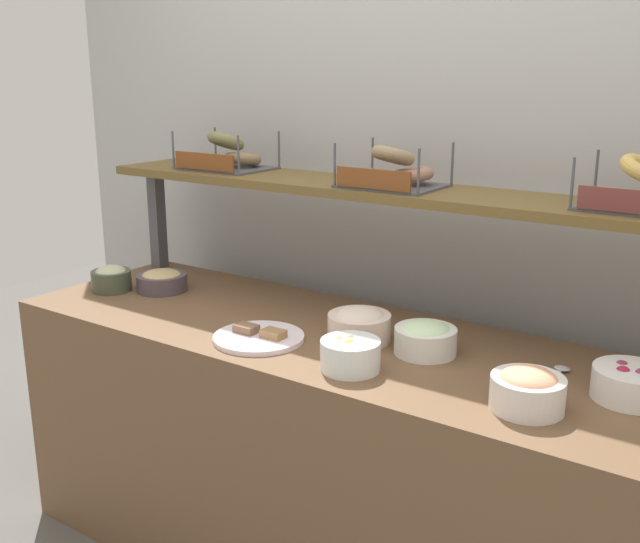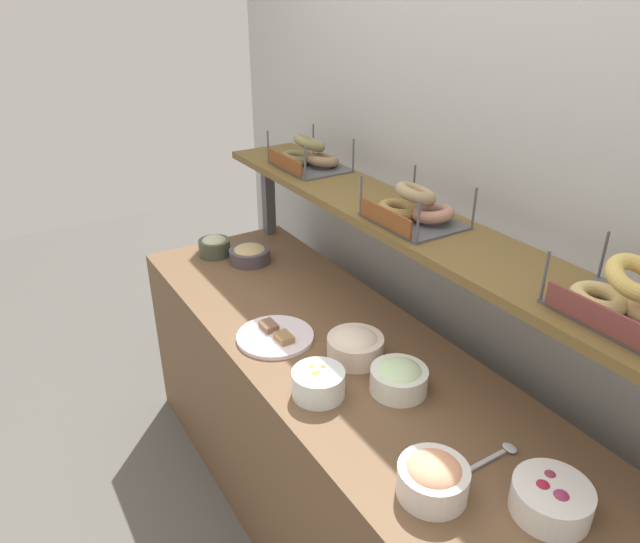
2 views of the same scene
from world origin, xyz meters
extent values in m
plane|color=#595651|center=(0.00, 0.00, 0.00)|extent=(8.00, 8.00, 0.00)
cube|color=#AFAFAE|center=(0.00, 0.55, 1.20)|extent=(3.51, 0.06, 2.40)
cube|color=brown|center=(0.00, 0.00, 0.42)|extent=(2.31, 0.70, 0.85)
cube|color=#4C4C51|center=(-1.09, 0.27, 1.05)|extent=(0.05, 0.05, 0.40)
cube|color=brown|center=(0.00, 0.27, 1.26)|extent=(2.27, 0.32, 0.03)
cylinder|color=white|center=(0.81, 0.04, 0.89)|extent=(0.19, 0.19, 0.08)
sphere|color=#942F56|center=(0.83, 0.03, 0.92)|extent=(0.04, 0.04, 0.04)
sphere|color=#8C2C47|center=(0.78, 0.06, 0.92)|extent=(0.04, 0.04, 0.04)
sphere|color=#A61D38|center=(0.79, 0.02, 0.92)|extent=(0.04, 0.04, 0.04)
cylinder|color=beige|center=(0.04, 0.01, 0.89)|extent=(0.19, 0.19, 0.08)
ellipsoid|color=beige|center=(0.04, 0.01, 0.92)|extent=(0.15, 0.15, 0.06)
cylinder|color=white|center=(0.14, -0.20, 0.89)|extent=(0.16, 0.16, 0.08)
sphere|color=gold|center=(0.10, -0.20, 0.92)|extent=(0.03, 0.03, 0.03)
sphere|color=#F9A732|center=(0.14, -0.21, 0.92)|extent=(0.03, 0.03, 0.03)
sphere|color=#F9913E|center=(0.14, -0.20, 0.92)|extent=(0.03, 0.03, 0.03)
sphere|color=#F28645|center=(0.12, -0.17, 0.92)|extent=(0.03, 0.03, 0.03)
cylinder|color=white|center=(0.25, 0.02, 0.89)|extent=(0.18, 0.18, 0.08)
ellipsoid|color=#CDEDB5|center=(0.25, 0.02, 0.92)|extent=(0.14, 0.14, 0.05)
cylinder|color=white|center=(0.62, -0.16, 0.89)|extent=(0.18, 0.18, 0.08)
ellipsoid|color=#F5A379|center=(0.62, -0.16, 0.93)|extent=(0.14, 0.14, 0.06)
cylinder|color=#3D4635|center=(-0.99, -0.07, 0.89)|extent=(0.14, 0.14, 0.08)
ellipsoid|color=beige|center=(-0.99, -0.07, 0.92)|extent=(0.11, 0.11, 0.05)
cylinder|color=#4A4049|center=(-0.83, 0.03, 0.88)|extent=(0.18, 0.18, 0.06)
ellipsoid|color=tan|center=(-0.83, 0.03, 0.91)|extent=(0.14, 0.14, 0.04)
cylinder|color=white|center=(-0.21, -0.17, 0.86)|extent=(0.28, 0.28, 0.01)
cube|color=brown|center=(-0.26, -0.17, 0.88)|extent=(0.07, 0.05, 0.02)
cube|color=#997046|center=(-0.16, -0.16, 0.88)|extent=(0.07, 0.05, 0.02)
cube|color=#B7B7BC|center=(0.62, 0.03, 0.86)|extent=(0.01, 0.14, 0.01)
ellipsoid|color=#B7B7BC|center=(0.62, 0.12, 0.86)|extent=(0.04, 0.03, 0.01)
cube|color=#4C4C51|center=(-0.72, 0.29, 1.28)|extent=(0.33, 0.24, 0.01)
cylinder|color=#4C4C51|center=(-0.88, 0.17, 1.35)|extent=(0.01, 0.01, 0.14)
cylinder|color=#4C4C51|center=(-0.57, 0.17, 1.35)|extent=(0.01, 0.01, 0.14)
cylinder|color=#4C4C51|center=(-0.88, 0.40, 1.35)|extent=(0.01, 0.01, 0.14)
cylinder|color=#4C4C51|center=(-0.57, 0.40, 1.35)|extent=(0.01, 0.01, 0.14)
cube|color=brown|center=(-0.72, 0.17, 1.32)|extent=(0.28, 0.01, 0.06)
torus|color=olive|center=(-0.78, 0.26, 1.31)|extent=(0.19, 0.19, 0.05)
torus|color=#866C4D|center=(-0.68, 0.32, 1.32)|extent=(0.16, 0.17, 0.06)
torus|color=olive|center=(-0.72, 0.29, 1.38)|extent=(0.17, 0.17, 0.09)
cube|color=#4C4C51|center=(0.00, 0.26, 1.28)|extent=(0.30, 0.24, 0.01)
cylinder|color=#4C4C51|center=(-0.14, 0.14, 1.35)|extent=(0.01, 0.01, 0.14)
cylinder|color=#4C4C51|center=(0.15, 0.14, 1.35)|extent=(0.01, 0.01, 0.14)
cylinder|color=#4C4C51|center=(-0.14, 0.37, 1.35)|extent=(0.01, 0.01, 0.14)
cylinder|color=#4C4C51|center=(0.15, 0.37, 1.35)|extent=(0.01, 0.01, 0.14)
cube|color=brown|center=(0.00, 0.14, 1.32)|extent=(0.26, 0.01, 0.06)
torus|color=olive|center=(-0.05, 0.23, 1.31)|extent=(0.20, 0.20, 0.05)
torus|color=#9D6F5A|center=(0.05, 0.29, 1.32)|extent=(0.17, 0.16, 0.06)
torus|color=#977E58|center=(0.00, 0.26, 1.38)|extent=(0.18, 0.19, 0.08)
cube|color=#4C4C51|center=(0.74, 0.29, 1.28)|extent=(0.32, 0.24, 0.01)
cylinder|color=#4C4C51|center=(0.58, 0.17, 1.35)|extent=(0.01, 0.01, 0.14)
cylinder|color=#4C4C51|center=(0.58, 0.40, 1.35)|extent=(0.01, 0.01, 0.14)
cube|color=brown|center=(0.74, 0.17, 1.32)|extent=(0.27, 0.01, 0.06)
torus|color=tan|center=(0.68, 0.26, 1.31)|extent=(0.20, 0.20, 0.05)
torus|color=tan|center=(0.74, 0.29, 1.39)|extent=(0.16, 0.16, 0.09)
camera|label=1|loc=(1.14, -1.79, 1.64)|focal=41.48mm
camera|label=2|loc=(1.37, -0.96, 2.00)|focal=32.75mm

